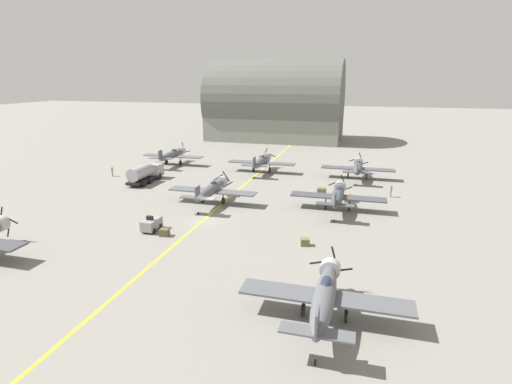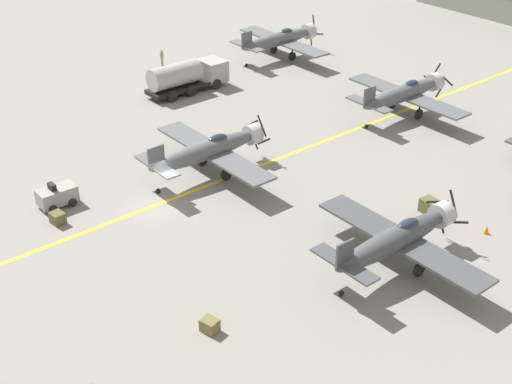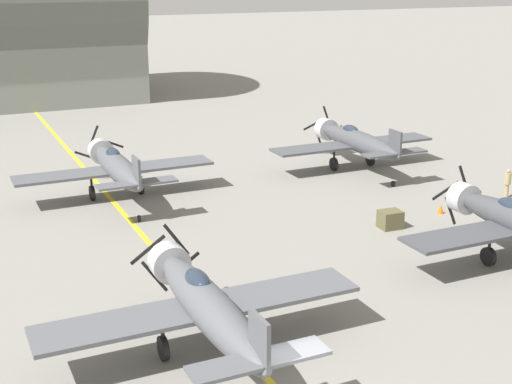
{
  "view_description": "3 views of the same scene",
  "coord_description": "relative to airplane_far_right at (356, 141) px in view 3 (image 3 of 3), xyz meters",
  "views": [
    {
      "loc": [
        17.96,
        -42.49,
        16.46
      ],
      "look_at": [
        5.54,
        2.68,
        2.9
      ],
      "focal_mm": 28.0,
      "sensor_mm": 36.0,
      "label": 1
    },
    {
      "loc": [
        36.89,
        -21.61,
        25.11
      ],
      "look_at": [
        6.71,
        3.0,
        2.79
      ],
      "focal_mm": 50.0,
      "sensor_mm": 36.0,
      "label": 2
    },
    {
      "loc": [
        -9.25,
        -16.28,
        13.29
      ],
      "look_at": [
        3.28,
        10.81,
        3.97
      ],
      "focal_mm": 50.0,
      "sensor_mm": 36.0,
      "label": 3
    }
  ],
  "objects": [
    {
      "name": "airplane_mid_center",
      "position": [
        -18.43,
        -19.16,
        -0.0
      ],
      "size": [
        12.0,
        9.98,
        3.65
      ],
      "rotation": [
        0.0,
        0.0,
        -0.19
      ],
      "color": "#55585D",
      "rests_on": "ground"
    },
    {
      "name": "supply_crate_outboard",
      "position": [
        -4.69,
        -10.91,
        -1.53
      ],
      "size": [
        1.21,
        1.03,
        0.97
      ],
      "primitive_type": "cube",
      "rotation": [
        0.0,
        0.0,
        -0.05
      ],
      "color": "brown",
      "rests_on": "ground"
    },
    {
      "name": "ground_crew_inspecting",
      "position": [
        4.86,
        -9.43,
        -1.03
      ],
      "size": [
        0.39,
        0.39,
        1.81
      ],
      "color": "tan",
      "rests_on": "ground"
    },
    {
      "name": "airplane_far_center",
      "position": [
        -16.67,
        0.32,
        -0.0
      ],
      "size": [
        12.0,
        9.98,
        3.67
      ],
      "rotation": [
        0.0,
        0.0,
        -0.24
      ],
      "color": "#53565B",
      "rests_on": "ground"
    },
    {
      "name": "airplane_far_right",
      "position": [
        0.0,
        0.0,
        0.0
      ],
      "size": [
        12.0,
        9.98,
        3.7
      ],
      "rotation": [
        0.0,
        0.0,
        0.18
      ],
      "color": "#494B50",
      "rests_on": "ground"
    },
    {
      "name": "traffic_cone",
      "position": [
        -0.68,
        -10.15,
        -1.74
      ],
      "size": [
        0.36,
        0.36,
        0.55
      ],
      "primitive_type": "cone",
      "color": "orange",
      "rests_on": "ground"
    }
  ]
}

